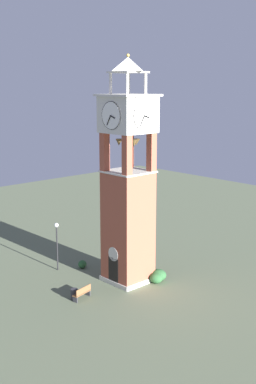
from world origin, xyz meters
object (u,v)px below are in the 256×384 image
(lamp_post, at_px, (57,238))
(clock_tower, at_px, (128,191))
(trash_bin, at_px, (74,294))
(park_bench, at_px, (82,293))

(lamp_post, bearing_deg, clock_tower, 26.51)
(trash_bin, bearing_deg, park_bench, 50.02)
(park_bench, xyz_separation_m, trash_bin, (-0.38, -0.45, -0.08))
(park_bench, bearing_deg, trash_bin, -129.98)
(lamp_post, bearing_deg, trash_bin, -23.84)
(lamp_post, distance_m, trash_bin, 6.61)
(clock_tower, distance_m, trash_bin, 8.70)
(clock_tower, relative_size, park_bench, 10.54)
(clock_tower, height_order, lamp_post, clock_tower)
(trash_bin, bearing_deg, lamp_post, 156.16)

